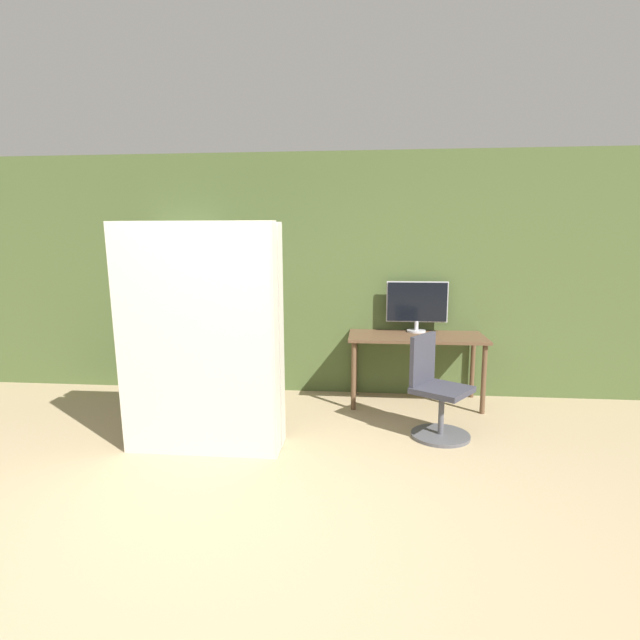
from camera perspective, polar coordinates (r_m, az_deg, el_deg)
ground_plane at (r=3.27m, az=-10.59°, el=-23.05°), size 16.00×16.00×0.00m
wall_back at (r=5.70m, az=-2.71°, el=5.14°), size 8.00×0.06×2.70m
desk at (r=5.40m, az=10.94°, el=-2.67°), size 1.43×0.66×0.74m
monitor at (r=5.54m, az=11.03°, el=1.83°), size 0.66×0.20×0.56m
office_chair at (r=4.60m, az=13.13°, el=-8.50°), size 0.61×0.61×0.91m
bookshelf at (r=5.94m, az=-15.38°, el=0.72°), size 0.74×0.26×1.87m
mattress_near at (r=4.08m, az=-13.78°, el=-2.38°), size 1.28×0.28×1.89m
mattress_far at (r=4.30m, az=-12.73°, el=-1.77°), size 1.28×0.26×1.88m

